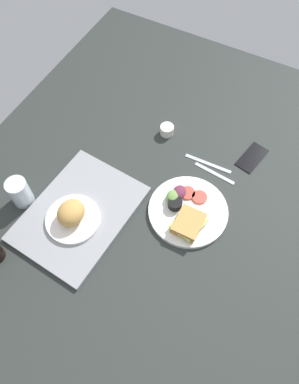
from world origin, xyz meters
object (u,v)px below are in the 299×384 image
(bread_plate_near, at_px, (72,215))
(fork, at_px, (215,173))
(cell_phone, at_px, (252,157))
(serving_tray, at_px, (79,213))
(plate_with_salad, at_px, (186,211))
(knife, at_px, (208,163))
(drinking_glass, at_px, (20,192))
(espresso_cup, at_px, (167,130))

(bread_plate_near, bearing_deg, fork, -40.51)
(fork, distance_m, cell_phone, 0.17)
(serving_tray, distance_m, plate_with_salad, 0.39)
(knife, bearing_deg, plate_with_salad, 91.80)
(plate_with_salad, xyz_separation_m, fork, (0.21, -0.02, -0.01))
(drinking_glass, height_order, fork, drinking_glass)
(espresso_cup, height_order, knife, espresso_cup)
(plate_with_salad, bearing_deg, espresso_cup, 37.50)
(knife, bearing_deg, bread_plate_near, 52.57)
(serving_tray, height_order, drinking_glass, drinking_glass)
(drinking_glass, bearing_deg, knife, -48.70)
(espresso_cup, bearing_deg, plate_with_salad, -142.50)
(drinking_glass, bearing_deg, bread_plate_near, -86.17)
(knife, bearing_deg, espresso_cup, -18.17)
(fork, height_order, cell_phone, cell_phone)
(knife, height_order, cell_phone, cell_phone)
(bread_plate_near, relative_size, espresso_cup, 3.47)
(espresso_cup, relative_size, cell_phone, 0.39)
(cell_phone, bearing_deg, plate_with_salad, 171.95)
(knife, xyz_separation_m, cell_phone, (0.11, -0.14, 0.00))
(serving_tray, xyz_separation_m, fork, (0.39, -0.36, -0.01))
(drinking_glass, bearing_deg, espresso_cup, -31.21)
(plate_with_salad, relative_size, espresso_cup, 5.16)
(fork, relative_size, cell_phone, 1.18)
(fork, bearing_deg, bread_plate_near, 55.04)
(plate_with_salad, height_order, fork, plate_with_salad)
(drinking_glass, bearing_deg, fork, -52.57)
(drinking_glass, relative_size, fork, 0.68)
(plate_with_salad, distance_m, espresso_cup, 0.38)
(cell_phone, bearing_deg, fork, 155.63)
(bread_plate_near, bearing_deg, knife, -35.39)
(serving_tray, xyz_separation_m, plate_with_salad, (0.19, -0.34, 0.01))
(bread_plate_near, bearing_deg, serving_tray, -1.75)
(espresso_cup, distance_m, knife, 0.22)
(drinking_glass, relative_size, cell_phone, 0.81)
(plate_with_salad, distance_m, fork, 0.21)
(plate_with_salad, bearing_deg, bread_plate_near, 122.84)
(fork, relative_size, knife, 0.89)
(espresso_cup, bearing_deg, fork, -109.90)
(serving_tray, bearing_deg, drinking_glass, 102.51)
(drinking_glass, xyz_separation_m, fork, (0.44, -0.57, -0.06))
(serving_tray, height_order, cell_phone, serving_tray)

